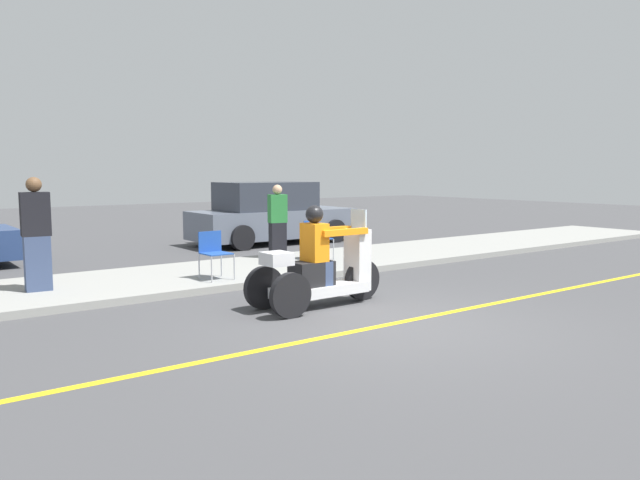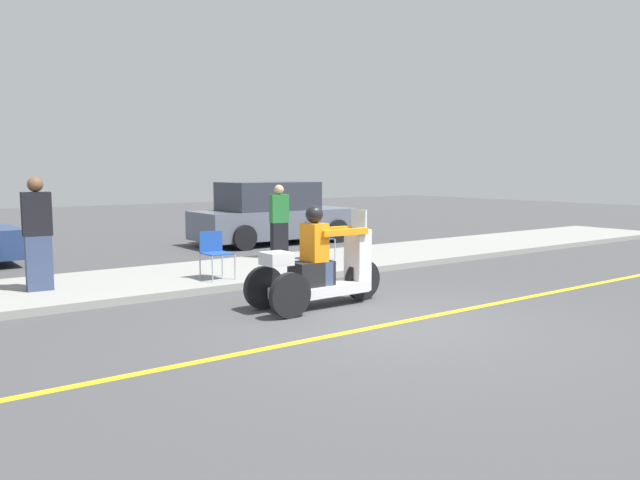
% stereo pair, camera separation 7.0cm
% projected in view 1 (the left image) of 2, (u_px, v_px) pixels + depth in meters
% --- Properties ---
extents(ground_plane, '(60.00, 60.00, 0.00)m').
position_uv_depth(ground_plane, '(394.00, 324.00, 8.15)').
color(ground_plane, '#424244').
extents(lane_stripe, '(24.00, 0.12, 0.01)m').
position_uv_depth(lane_stripe, '(385.00, 325.00, 8.05)').
color(lane_stripe, gold).
rests_on(lane_stripe, ground).
extents(sidewalk_strip, '(28.00, 2.80, 0.12)m').
position_uv_depth(sidewalk_strip, '(226.00, 273.00, 11.81)').
color(sidewalk_strip, gray).
rests_on(sidewalk_strip, ground).
extents(motorcycle_trike, '(2.19, 0.79, 1.50)m').
position_uv_depth(motorcycle_trike, '(320.00, 270.00, 9.12)').
color(motorcycle_trike, black).
rests_on(motorcycle_trike, ground).
extents(spectator_with_child, '(0.44, 0.29, 1.77)m').
position_uv_depth(spectator_with_child, '(36.00, 236.00, 9.67)').
color(spectator_with_child, '#38476B').
rests_on(spectator_with_child, sidewalk_strip).
extents(spectator_far_back, '(0.41, 0.29, 1.57)m').
position_uv_depth(spectator_far_back, '(278.00, 223.00, 13.34)').
color(spectator_far_back, black).
rests_on(spectator_far_back, sidewalk_strip).
extents(folding_chair_set_back, '(0.48, 0.48, 0.82)m').
position_uv_depth(folding_chair_set_back, '(214.00, 250.00, 10.79)').
color(folding_chair_set_back, '#A5A8AD').
rests_on(folding_chair_set_back, sidewalk_strip).
extents(folding_chair_curbside, '(0.50, 0.50, 0.82)m').
position_uv_depth(folding_chair_curbside, '(316.00, 236.00, 13.12)').
color(folding_chair_curbside, '#A5A8AD').
rests_on(folding_chair_curbside, sidewalk_strip).
extents(parked_car_lot_center, '(4.52, 1.95, 1.68)m').
position_uv_depth(parked_car_lot_center, '(271.00, 215.00, 17.01)').
color(parked_car_lot_center, slate).
rests_on(parked_car_lot_center, ground).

